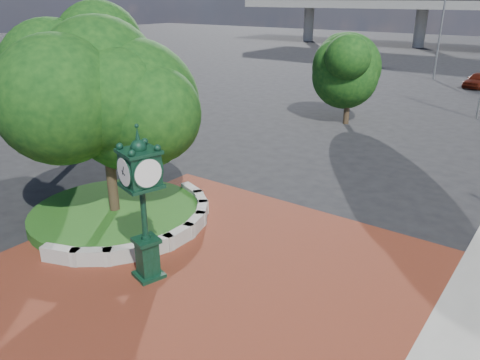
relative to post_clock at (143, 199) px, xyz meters
name	(u,v)px	position (x,y,z in m)	size (l,w,h in m)	color
ground	(222,261)	(1.16, 1.98, -2.50)	(200.00, 200.00, 0.00)	black
plaza	(201,275)	(1.16, 0.98, -2.48)	(12.00, 12.00, 0.04)	maroon
planter_wall	(160,229)	(-1.54, 1.98, -2.23)	(2.96, 6.77, 0.54)	#9E9B93
grass_bed	(115,214)	(-3.84, 1.98, -2.30)	(6.10, 6.10, 0.40)	#144814
tree_planter	(105,121)	(-3.84, 1.98, 1.23)	(5.20, 5.20, 6.33)	#38281C
tree_northwest	(82,71)	(-11.84, 6.98, 1.63)	(5.60, 5.60, 6.93)	#38281C
tree_street	(350,73)	(-2.84, 19.98, 0.74)	(4.40, 4.40, 5.45)	#38281C
post_clock	(143,199)	(0.00, 0.00, 0.00)	(1.14, 1.14, 4.55)	black
parked_car	(478,80)	(1.34, 38.91, -1.83)	(1.58, 3.93, 1.34)	#4F150B
street_lamp_far	(446,16)	(-2.82, 41.19, 3.47)	(2.25, 0.76, 10.19)	slate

